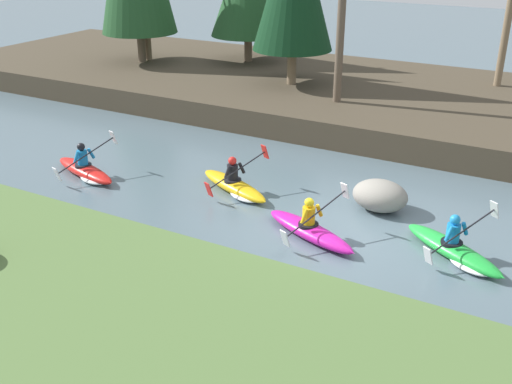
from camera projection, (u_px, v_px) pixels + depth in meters
name	position (u px, v px, depth m)	size (l,w,h in m)	color
ground_plane	(330.00, 232.00, 14.40)	(90.00, 90.00, 0.00)	slate
riverbank_near	(207.00, 348.00, 9.95)	(44.00, 5.11, 0.68)	#56753D
riverbank_far	(436.00, 107.00, 22.55)	(44.00, 10.41, 0.91)	#473D2D
bare_tree_mid_downstream	(508.00, 25.00, 22.68)	(2.78, 2.75, 4.97)	#7A664C
kayaker_lead	(457.00, 251.00, 13.18)	(2.62, 1.98, 1.20)	green
kayaker_middle	(310.00, 229.00, 14.04)	(2.73, 1.99, 1.20)	#C61999
kayaker_trailing	(236.00, 186.00, 16.40)	(2.72, 1.97, 1.20)	yellow
kayaker_far_back	(87.00, 171.00, 17.42)	(2.77, 2.04, 1.20)	red
boulder_midstream	(380.00, 196.00, 15.33)	(1.43, 1.12, 0.81)	gray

